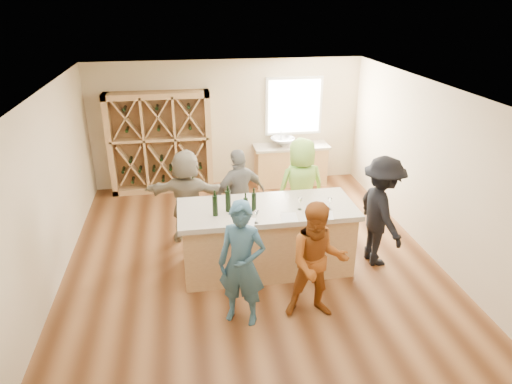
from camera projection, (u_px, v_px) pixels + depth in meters
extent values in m
cube|color=brown|center=(252.00, 263.00, 7.60)|extent=(6.00, 7.00, 0.10)
cube|color=white|center=(251.00, 88.00, 6.44)|extent=(6.00, 7.00, 0.10)
cube|color=beige|center=(227.00, 123.00, 10.23)|extent=(6.00, 0.10, 2.80)
cube|color=beige|center=(317.00, 342.00, 3.81)|extent=(6.00, 0.10, 2.80)
cube|color=beige|center=(43.00, 196.00, 6.57)|extent=(0.10, 7.00, 2.80)
cube|color=beige|center=(435.00, 171.00, 7.47)|extent=(0.10, 7.00, 2.80)
cube|color=white|center=(294.00, 106.00, 10.24)|extent=(1.30, 0.06, 1.30)
cube|color=white|center=(294.00, 106.00, 10.21)|extent=(1.18, 0.01, 1.18)
cube|color=tan|center=(160.00, 143.00, 9.87)|extent=(2.20, 0.45, 2.20)
cube|color=tan|center=(291.00, 166.00, 10.51)|extent=(1.60, 0.58, 0.86)
cube|color=#BCAF99|center=(291.00, 147.00, 10.32)|extent=(1.70, 0.62, 0.06)
imported|color=silver|center=(283.00, 142.00, 10.24)|extent=(0.54, 0.54, 0.19)
cylinder|color=silver|center=(281.00, 137.00, 10.38)|extent=(0.02, 0.02, 0.30)
cube|color=tan|center=(267.00, 240.00, 7.20)|extent=(2.60, 1.00, 1.00)
cube|color=#BCAF99|center=(267.00, 209.00, 6.98)|extent=(2.72, 1.12, 0.08)
cylinder|color=black|center=(215.00, 206.00, 6.64)|extent=(0.08, 0.08, 0.32)
cylinder|color=black|center=(228.00, 201.00, 6.76)|extent=(0.10, 0.10, 0.33)
cylinder|color=black|center=(246.00, 207.00, 6.66)|extent=(0.09, 0.09, 0.27)
cylinder|color=black|center=(254.00, 202.00, 6.78)|extent=(0.08, 0.08, 0.29)
cone|color=white|center=(256.00, 217.00, 6.44)|extent=(0.10, 0.10, 0.20)
cone|color=white|center=(317.00, 212.00, 6.62)|extent=(0.07, 0.07, 0.18)
cone|color=white|center=(300.00, 204.00, 6.85)|extent=(0.08, 0.08, 0.19)
cone|color=white|center=(330.00, 204.00, 6.87)|extent=(0.07, 0.07, 0.17)
cube|color=white|center=(248.00, 222.00, 6.51)|extent=(0.26, 0.31, 0.00)
cube|color=white|center=(289.00, 217.00, 6.64)|extent=(0.27, 0.34, 0.00)
cube|color=white|center=(326.00, 215.00, 6.71)|extent=(0.28, 0.33, 0.00)
imported|color=#335972|center=(242.00, 264.00, 5.88)|extent=(0.77, 0.69, 1.74)
imported|color=#994C19|center=(318.00, 262.00, 5.99)|extent=(0.86, 0.54, 1.67)
imported|color=black|center=(381.00, 212.00, 7.21)|extent=(0.61, 1.20, 1.81)
imported|color=slate|center=(240.00, 196.00, 7.93)|extent=(1.11, 0.84, 1.69)
imported|color=#8CC64C|center=(301.00, 188.00, 8.10)|extent=(0.94, 0.67, 1.81)
imported|color=gray|center=(187.00, 196.00, 7.91)|extent=(1.65, 0.88, 1.69)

